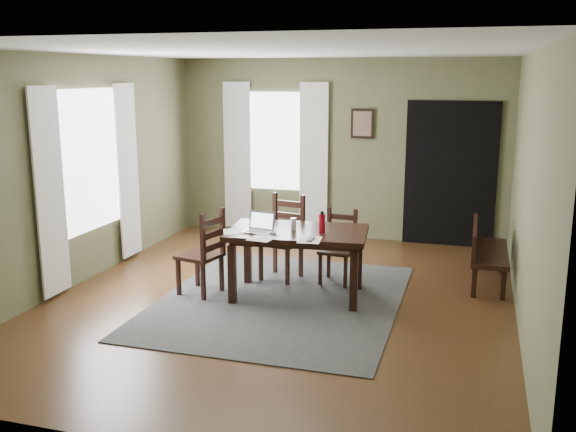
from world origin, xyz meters
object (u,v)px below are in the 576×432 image
(chair_end, at_px, (203,254))
(dining_table, at_px, (298,238))
(chair_back_left, at_px, (283,238))
(chair_back_right, at_px, (338,247))
(water_bottle, at_px, (322,223))
(bench, at_px, (484,248))
(laptop, at_px, (259,227))

(chair_end, bearing_deg, dining_table, 116.06)
(dining_table, bearing_deg, chair_back_left, 113.96)
(chair_back_right, distance_m, water_bottle, 0.81)
(bench, height_order, laptop, laptop)
(dining_table, height_order, water_bottle, water_bottle)
(dining_table, xyz_separation_m, laptop, (-0.39, -0.18, 0.15))
(dining_table, distance_m, laptop, 0.45)
(chair_end, bearing_deg, chair_back_right, 135.47)
(chair_end, relative_size, water_bottle, 4.11)
(laptop, height_order, water_bottle, water_bottle)
(laptop, bearing_deg, dining_table, 34.03)
(chair_end, xyz_separation_m, chair_back_right, (1.37, 0.87, -0.05))
(dining_table, relative_size, water_bottle, 6.76)
(chair_end, distance_m, laptop, 0.74)
(dining_table, height_order, chair_back_left, chair_back_left)
(laptop, bearing_deg, water_bottle, 20.87)
(chair_back_left, bearing_deg, chair_back_right, 13.49)
(chair_back_left, height_order, chair_back_right, chair_back_left)
(water_bottle, bearing_deg, chair_end, -171.43)
(chair_end, relative_size, chair_back_right, 1.11)
(chair_back_right, height_order, laptop, laptop)
(chair_back_left, relative_size, bench, 0.80)
(chair_end, distance_m, water_bottle, 1.40)
(chair_end, relative_size, bench, 0.76)
(chair_end, xyz_separation_m, bench, (3.05, 1.33, -0.05))
(bench, bearing_deg, chair_back_left, 101.80)
(chair_end, height_order, laptop, chair_end)
(dining_table, distance_m, chair_back_right, 0.76)
(chair_back_right, bearing_deg, water_bottle, -88.24)
(dining_table, relative_size, chair_back_left, 1.58)
(laptop, distance_m, water_bottle, 0.69)
(dining_table, xyz_separation_m, chair_back_right, (0.33, 0.63, -0.25))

